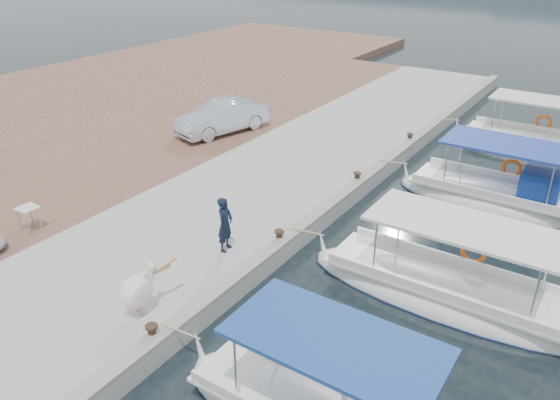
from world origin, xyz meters
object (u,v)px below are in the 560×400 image
object	(u,v)px
fishing_caique_e	(528,146)
pelican	(139,290)
fisherman	(225,224)
parked_car	(222,117)
fishing_caique_c	(445,295)
fishing_caique_d	(494,198)

from	to	relation	value
fishing_caique_e	pelican	world-z (taller)	fishing_caique_e
fisherman	parked_car	size ratio (longest dim) A/B	0.37
pelican	parked_car	bearing A→B (deg)	120.40
fishing_caique_c	fishing_caique_e	bearing A→B (deg)	92.41
fishing_caique_d	parked_car	xyz separation A→B (m)	(-11.63, -0.44, 1.00)
fishing_caique_c	fishing_caique_d	distance (m)	6.35
fishing_caique_c	fisherman	bearing A→B (deg)	-162.39
fishing_caique_d	fisherman	distance (m)	9.77
fishing_caique_c	fishing_caique_d	xyz separation A→B (m)	(-0.38, 6.33, 0.07)
fishing_caique_c	parked_car	xyz separation A→B (m)	(-12.01, 5.89, 1.07)
fishing_caique_e	pelican	distance (m)	18.41
fisherman	parked_car	distance (m)	9.97
fishing_caique_c	pelican	size ratio (longest dim) A/B	4.87
fishing_caique_c	pelican	distance (m)	7.61
fishing_caique_e	fishing_caique_d	bearing A→B (deg)	-88.59
fishing_caique_d	fisherman	size ratio (longest dim) A/B	4.14
fishing_caique_c	fishing_caique_e	distance (m)	12.60
fishing_caique_d	parked_car	size ratio (longest dim) A/B	1.55
fisherman	fishing_caique_c	bearing A→B (deg)	-83.97
fishing_caique_d	pelican	xyz separation A→B (m)	(-5.19, -11.42, 0.92)
fishing_caique_e	parked_car	size ratio (longest dim) A/B	1.53
fishing_caique_d	pelican	bearing A→B (deg)	-114.43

